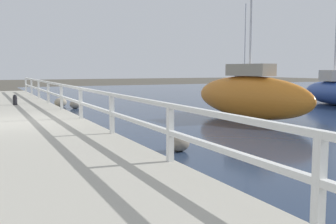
% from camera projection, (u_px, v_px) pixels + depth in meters
% --- Properties ---
extents(ground_plane, '(120.00, 120.00, 0.00)m').
position_uv_depth(ground_plane, '(14.00, 131.00, 11.66)').
color(ground_plane, '#4C473D').
extents(dock_walkway, '(4.23, 36.00, 0.26)m').
position_uv_depth(dock_walkway, '(14.00, 127.00, 11.65)').
color(dock_walkway, '#B2AD9E').
rests_on(dock_walkway, ground).
extents(railing, '(0.10, 32.50, 0.99)m').
position_uv_depth(railing, '(81.00, 97.00, 12.42)').
color(railing, white).
rests_on(railing, dock_walkway).
extents(boulder_mid_strip, '(0.49, 0.44, 0.37)m').
position_uv_depth(boulder_mid_strip, '(179.00, 143.00, 8.74)').
color(boulder_mid_strip, slate).
rests_on(boulder_mid_strip, ground).
extents(boulder_upstream, '(0.59, 0.53, 0.44)m').
position_uv_depth(boulder_upstream, '(61.00, 102.00, 19.07)').
color(boulder_upstream, gray).
rests_on(boulder_upstream, ground).
extents(boulder_near_dock, '(0.52, 0.47, 0.39)m').
position_uv_depth(boulder_near_dock, '(75.00, 104.00, 18.31)').
color(boulder_near_dock, gray).
rests_on(boulder_near_dock, ground).
extents(mooring_bollard, '(0.19, 0.19, 0.46)m').
position_uv_depth(mooring_bollard, '(15.00, 100.00, 17.17)').
color(mooring_bollard, black).
rests_on(mooring_bollard, dock_walkway).
extents(sailboat_blue, '(3.25, 5.73, 5.04)m').
position_uv_depth(sailboat_blue, '(334.00, 91.00, 20.27)').
color(sailboat_blue, '#2D4C9E').
rests_on(sailboat_blue, water_surface).
extents(sailboat_gray, '(1.92, 5.32, 6.94)m').
position_uv_depth(sailboat_gray, '(244.00, 85.00, 31.36)').
color(sailboat_gray, gray).
rests_on(sailboat_gray, water_surface).
extents(sailboat_orange, '(1.65, 5.88, 7.02)m').
position_uv_depth(sailboat_orange, '(249.00, 95.00, 14.47)').
color(sailboat_orange, orange).
rests_on(sailboat_orange, water_surface).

